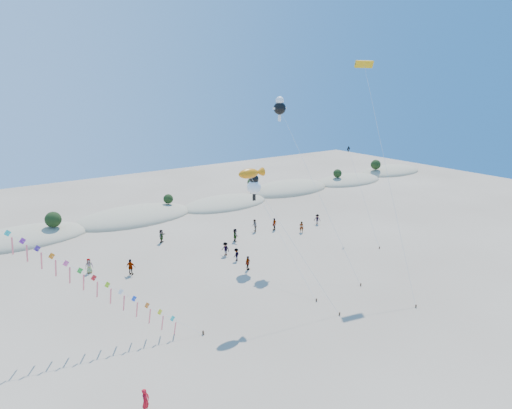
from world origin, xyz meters
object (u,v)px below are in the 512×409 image
object	(u,v)px
kite_train	(39,251)
parafoil_kite	(365,69)
fish_kite	(251,174)
flyer_foreground	(146,401)

from	to	relation	value
kite_train	parafoil_kite	distance (m)	36.51
fish_kite	flyer_foreground	distance (m)	20.54
kite_train	fish_kite	world-z (taller)	kite_train
fish_kite	flyer_foreground	world-z (taller)	fish_kite
fish_kite	parafoil_kite	distance (m)	18.52
fish_kite	kite_train	bearing A→B (deg)	169.31
flyer_foreground	parafoil_kite	bearing A→B (deg)	-21.62
kite_train	fish_kite	bearing A→B (deg)	-10.69
parafoil_kite	flyer_foreground	distance (m)	38.28
kite_train	flyer_foreground	bearing A→B (deg)	-74.29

